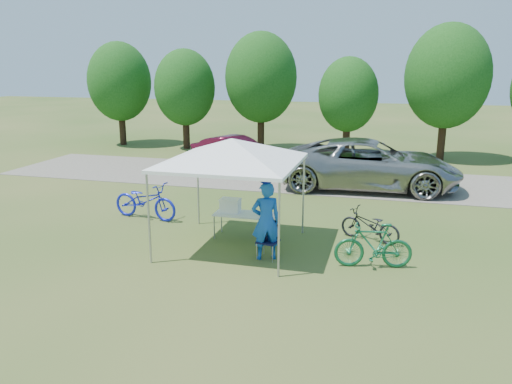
% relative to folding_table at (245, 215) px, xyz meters
% --- Properties ---
extents(ground, '(100.00, 100.00, 0.00)m').
position_rel_folding_table_xyz_m(ground, '(-0.12, -0.70, -0.62)').
color(ground, '#2D5119').
rests_on(ground, ground).
extents(gravel_strip, '(24.00, 5.00, 0.02)m').
position_rel_folding_table_xyz_m(gravel_strip, '(-0.12, 7.30, -0.61)').
color(gravel_strip, gray).
rests_on(gravel_strip, ground).
extents(canopy, '(4.53, 4.53, 3.00)m').
position_rel_folding_table_xyz_m(canopy, '(-0.12, -0.70, 2.03)').
color(canopy, '#A5A5AA').
rests_on(canopy, ground).
extents(treeline, '(24.89, 4.28, 6.30)m').
position_rel_folding_table_xyz_m(treeline, '(-0.42, 13.35, 2.91)').
color(treeline, '#382314').
rests_on(treeline, ground).
extents(folding_table, '(1.62, 0.68, 0.67)m').
position_rel_folding_table_xyz_m(folding_table, '(0.00, 0.00, 0.00)').
color(folding_table, white).
rests_on(folding_table, ground).
extents(folding_chair, '(0.52, 0.54, 0.88)m').
position_rel_folding_table_xyz_m(folding_chair, '(0.91, -1.12, -0.10)').
color(folding_chair, black).
rests_on(folding_chair, ground).
extents(cooler, '(0.52, 0.35, 0.37)m').
position_rel_folding_table_xyz_m(cooler, '(-0.41, 0.00, 0.23)').
color(cooler, white).
rests_on(cooler, folding_table).
extents(ice_cream_cup, '(0.08, 0.08, 0.06)m').
position_rel_folding_table_xyz_m(ice_cream_cup, '(0.45, -0.05, 0.07)').
color(ice_cream_cup, gold).
rests_on(ice_cream_cup, folding_table).
extents(cyclist, '(0.80, 0.68, 1.85)m').
position_rel_folding_table_xyz_m(cyclist, '(0.86, -1.26, 0.30)').
color(cyclist, blue).
rests_on(cyclist, ground).
extents(bike_blue, '(2.17, 1.02, 1.10)m').
position_rel_folding_table_xyz_m(bike_blue, '(-3.32, 0.86, -0.07)').
color(bike_blue, '#1620C6').
rests_on(bike_blue, ground).
extents(bike_green, '(1.79, 0.80, 1.04)m').
position_rel_folding_table_xyz_m(bike_green, '(3.30, -1.13, -0.10)').
color(bike_green, '#15613A').
rests_on(bike_green, ground).
extents(bike_dark, '(1.71, 1.13, 0.85)m').
position_rel_folding_table_xyz_m(bike_dark, '(3.15, 0.62, -0.20)').
color(bike_dark, black).
rests_on(bike_dark, ground).
extents(minivan, '(6.61, 3.31, 1.80)m').
position_rel_folding_table_xyz_m(minivan, '(2.84, 6.36, 0.29)').
color(minivan, '#9D9C99').
rests_on(minivan, gravel_strip).
extents(sedan, '(4.44, 2.98, 1.38)m').
position_rel_folding_table_xyz_m(sedan, '(-2.90, 8.47, 0.09)').
color(sedan, '#4E0D22').
rests_on(sedan, gravel_strip).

